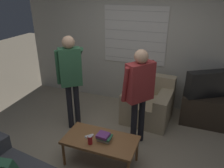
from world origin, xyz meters
The scene contains 11 objects.
ground_plane centered at (0.00, 0.00, 0.00)m, with size 16.00×16.00×0.00m, color gray.
wall_back centered at (0.00, 2.03, 1.28)m, with size 5.20×0.08×2.55m.
armchair_beige centered at (0.42, 1.44, 0.32)m, with size 0.92×0.95×0.82m.
coffee_table centered at (0.03, -0.06, 0.39)m, with size 1.06×0.54×0.43m.
tv_stand centered at (1.47, 1.64, 0.29)m, with size 0.87×0.55×0.58m.
tv centered at (1.47, 1.64, 0.82)m, with size 0.85×0.63×0.48m.
person_left_standing centered at (-0.81, 0.63, 1.08)m, with size 0.47×0.78×1.72m.
person_right_standing centered at (0.40, 0.62, 1.02)m, with size 0.51×0.77×1.61m.
book_stack centered at (0.09, -0.07, 0.49)m, with size 0.20×0.18×0.11m.
soda_can centered at (-0.06, -0.20, 0.49)m, with size 0.07×0.07×0.13m.
spare_remote centered at (-0.14, -0.07, 0.44)m, with size 0.12×0.12×0.02m.
Camera 1 is at (1.08, -2.38, 2.41)m, focal length 35.00 mm.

